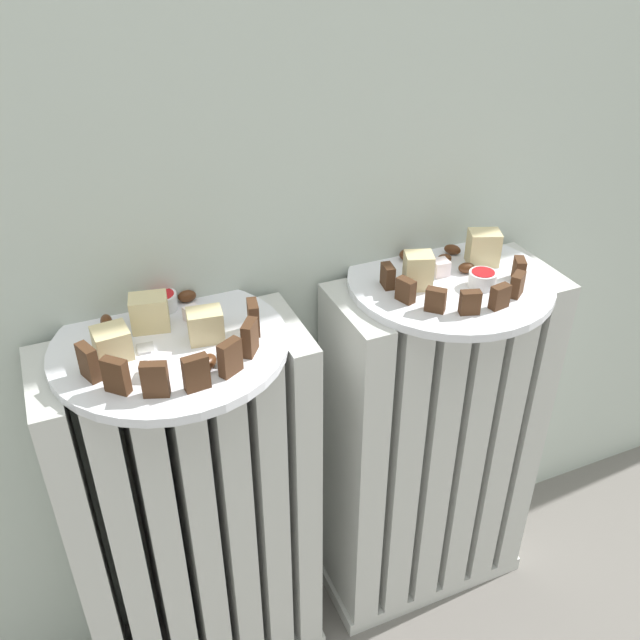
# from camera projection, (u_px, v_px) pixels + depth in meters

# --- Properties ---
(radiator_left) EXTENTS (0.36, 0.16, 0.63)m
(radiator_left) POSITION_uv_depth(u_px,v_px,m) (195.00, 524.00, 1.03)
(radiator_left) COLOR silver
(radiator_left) RESTS_ON ground_plane
(radiator_right) EXTENTS (0.36, 0.16, 0.63)m
(radiator_right) POSITION_uv_depth(u_px,v_px,m) (430.00, 449.00, 1.17)
(radiator_right) COLOR silver
(radiator_right) RESTS_ON ground_plane
(plate_left) EXTENTS (0.29, 0.29, 0.01)m
(plate_left) POSITION_uv_depth(u_px,v_px,m) (170.00, 345.00, 0.86)
(plate_left) COLOR white
(plate_left) RESTS_ON radiator_left
(plate_right) EXTENTS (0.29, 0.29, 0.01)m
(plate_right) POSITION_uv_depth(u_px,v_px,m) (450.00, 282.00, 0.99)
(plate_right) COLOR white
(plate_right) RESTS_ON radiator_right
(dark_cake_slice_left_0) EXTENTS (0.02, 0.03, 0.04)m
(dark_cake_slice_left_0) POSITION_uv_depth(u_px,v_px,m) (88.00, 362.00, 0.78)
(dark_cake_slice_left_0) COLOR #472B19
(dark_cake_slice_left_0) RESTS_ON plate_left
(dark_cake_slice_left_1) EXTENTS (0.03, 0.03, 0.04)m
(dark_cake_slice_left_1) POSITION_uv_depth(u_px,v_px,m) (116.00, 376.00, 0.76)
(dark_cake_slice_left_1) COLOR #472B19
(dark_cake_slice_left_1) RESTS_ON plate_left
(dark_cake_slice_left_2) EXTENTS (0.03, 0.02, 0.04)m
(dark_cake_slice_left_2) POSITION_uv_depth(u_px,v_px,m) (155.00, 380.00, 0.75)
(dark_cake_slice_left_2) COLOR #472B19
(dark_cake_slice_left_2) RESTS_ON plate_left
(dark_cake_slice_left_3) EXTENTS (0.03, 0.01, 0.04)m
(dark_cake_slice_left_3) POSITION_uv_depth(u_px,v_px,m) (196.00, 373.00, 0.76)
(dark_cake_slice_left_3) COLOR #472B19
(dark_cake_slice_left_3) RESTS_ON plate_left
(dark_cake_slice_left_4) EXTENTS (0.03, 0.02, 0.04)m
(dark_cake_slice_left_4) POSITION_uv_depth(u_px,v_px,m) (230.00, 358.00, 0.79)
(dark_cake_slice_left_4) COLOR #472B19
(dark_cake_slice_left_4) RESTS_ON plate_left
(dark_cake_slice_left_5) EXTENTS (0.03, 0.03, 0.04)m
(dark_cake_slice_left_5) POSITION_uv_depth(u_px,v_px,m) (250.00, 338.00, 0.82)
(dark_cake_slice_left_5) COLOR #472B19
(dark_cake_slice_left_5) RESTS_ON plate_left
(dark_cake_slice_left_6) EXTENTS (0.02, 0.03, 0.04)m
(dark_cake_slice_left_6) POSITION_uv_depth(u_px,v_px,m) (253.00, 318.00, 0.86)
(dark_cake_slice_left_6) COLOR #472B19
(dark_cake_slice_left_6) RESTS_ON plate_left
(marble_cake_slice_left_0) EXTENTS (0.05, 0.04, 0.05)m
(marble_cake_slice_left_0) POSITION_uv_depth(u_px,v_px,m) (149.00, 312.00, 0.87)
(marble_cake_slice_left_0) COLOR beige
(marble_cake_slice_left_0) RESTS_ON plate_left
(marble_cake_slice_left_1) EXTENTS (0.05, 0.04, 0.04)m
(marble_cake_slice_left_1) POSITION_uv_depth(u_px,v_px,m) (205.00, 325.00, 0.85)
(marble_cake_slice_left_1) COLOR beige
(marble_cake_slice_left_1) RESTS_ON plate_left
(marble_cake_slice_left_2) EXTENTS (0.04, 0.04, 0.04)m
(marble_cake_slice_left_2) POSITION_uv_depth(u_px,v_px,m) (112.00, 343.00, 0.82)
(marble_cake_slice_left_2) COLOR beige
(marble_cake_slice_left_2) RESTS_ON plate_left
(turkish_delight_left_0) EXTENTS (0.03, 0.03, 0.02)m
(turkish_delight_left_0) POSITION_uv_depth(u_px,v_px,m) (160.00, 366.00, 0.79)
(turkish_delight_left_0) COLOR white
(turkish_delight_left_0) RESTS_ON plate_left
(turkish_delight_left_1) EXTENTS (0.02, 0.02, 0.02)m
(turkish_delight_left_1) POSITION_uv_depth(u_px,v_px,m) (193.00, 314.00, 0.89)
(turkish_delight_left_1) COLOR white
(turkish_delight_left_1) RESTS_ON plate_left
(medjool_date_left_0) EXTENTS (0.03, 0.03, 0.02)m
(medjool_date_left_0) POSITION_uv_depth(u_px,v_px,m) (207.00, 362.00, 0.80)
(medjool_date_left_0) COLOR #4C2814
(medjool_date_left_0) RESTS_ON plate_left
(medjool_date_left_1) EXTENTS (0.02, 0.03, 0.01)m
(medjool_date_left_1) POSITION_uv_depth(u_px,v_px,m) (106.00, 321.00, 0.88)
(medjool_date_left_1) COLOR #4C2814
(medjool_date_left_1) RESTS_ON plate_left
(medjool_date_left_2) EXTENTS (0.03, 0.02, 0.02)m
(medjool_date_left_2) POSITION_uv_depth(u_px,v_px,m) (187.00, 296.00, 0.93)
(medjool_date_left_2) COLOR #4C2814
(medjool_date_left_2) RESTS_ON plate_left
(jam_bowl_left) EXTENTS (0.04, 0.04, 0.02)m
(jam_bowl_left) POSITION_uv_depth(u_px,v_px,m) (163.00, 300.00, 0.91)
(jam_bowl_left) COLOR white
(jam_bowl_left) RESTS_ON plate_left
(dark_cake_slice_right_0) EXTENTS (0.02, 0.03, 0.03)m
(dark_cake_slice_right_0) POSITION_uv_depth(u_px,v_px,m) (388.00, 276.00, 0.96)
(dark_cake_slice_right_0) COLOR #472B19
(dark_cake_slice_right_0) RESTS_ON plate_right
(dark_cake_slice_right_1) EXTENTS (0.02, 0.03, 0.03)m
(dark_cake_slice_right_1) POSITION_uv_depth(u_px,v_px,m) (406.00, 290.00, 0.93)
(dark_cake_slice_right_1) COLOR #472B19
(dark_cake_slice_right_1) RESTS_ON plate_right
(dark_cake_slice_right_2) EXTENTS (0.03, 0.03, 0.03)m
(dark_cake_slice_right_2) POSITION_uv_depth(u_px,v_px,m) (436.00, 300.00, 0.91)
(dark_cake_slice_right_2) COLOR #472B19
(dark_cake_slice_right_2) RESTS_ON plate_right
(dark_cake_slice_right_3) EXTENTS (0.03, 0.02, 0.03)m
(dark_cake_slice_right_3) POSITION_uv_depth(u_px,v_px,m) (470.00, 302.00, 0.90)
(dark_cake_slice_right_3) COLOR #472B19
(dark_cake_slice_right_3) RESTS_ON plate_right
(dark_cake_slice_right_4) EXTENTS (0.03, 0.02, 0.03)m
(dark_cake_slice_right_4) POSITION_uv_depth(u_px,v_px,m) (500.00, 297.00, 0.91)
(dark_cake_slice_right_4) COLOR #472B19
(dark_cake_slice_right_4) RESTS_ON plate_right
(dark_cake_slice_right_5) EXTENTS (0.03, 0.03, 0.03)m
(dark_cake_slice_right_5) POSITION_uv_depth(u_px,v_px,m) (517.00, 285.00, 0.94)
(dark_cake_slice_right_5) COLOR #472B19
(dark_cake_slice_right_5) RESTS_ON plate_right
(dark_cake_slice_right_6) EXTENTS (0.02, 0.03, 0.03)m
(dark_cake_slice_right_6) POSITION_uv_depth(u_px,v_px,m) (519.00, 270.00, 0.98)
(dark_cake_slice_right_6) COLOR #472B19
(dark_cake_slice_right_6) RESTS_ON plate_right
(marble_cake_slice_right_0) EXTENTS (0.05, 0.04, 0.05)m
(marble_cake_slice_right_0) POSITION_uv_depth(u_px,v_px,m) (418.00, 271.00, 0.95)
(marble_cake_slice_right_0) COLOR beige
(marble_cake_slice_right_0) RESTS_ON plate_right
(marble_cake_slice_right_1) EXTENTS (0.05, 0.05, 0.05)m
(marble_cake_slice_right_1) POSITION_uv_depth(u_px,v_px,m) (483.00, 248.00, 1.01)
(marble_cake_slice_right_1) COLOR beige
(marble_cake_slice_right_1) RESTS_ON plate_right
(turkish_delight_right_0) EXTENTS (0.02, 0.02, 0.02)m
(turkish_delight_right_0) POSITION_uv_depth(u_px,v_px,m) (440.00, 267.00, 0.99)
(turkish_delight_right_0) COLOR white
(turkish_delight_right_0) RESTS_ON plate_right
(turkish_delight_right_1) EXTENTS (0.03, 0.03, 0.02)m
(turkish_delight_right_1) POSITION_uv_depth(u_px,v_px,m) (424.00, 261.00, 1.01)
(turkish_delight_right_1) COLOR white
(turkish_delight_right_1) RESTS_ON plate_right
(medjool_date_right_0) EXTENTS (0.03, 0.03, 0.02)m
(medjool_date_right_0) POSITION_uv_depth(u_px,v_px,m) (407.00, 255.00, 1.03)
(medjool_date_right_0) COLOR #4C2814
(medjool_date_right_0) RESTS_ON plate_right
(medjool_date_right_1) EXTENTS (0.03, 0.03, 0.02)m
(medjool_date_right_1) POSITION_uv_depth(u_px,v_px,m) (452.00, 250.00, 1.05)
(medjool_date_right_1) COLOR #4C2814
(medjool_date_right_1) RESTS_ON plate_right
(medjool_date_right_2) EXTENTS (0.03, 0.02, 0.02)m
(medjool_date_right_2) POSITION_uv_depth(u_px,v_px,m) (467.00, 268.00, 1.00)
(medjool_date_right_2) COLOR #4C2814
(medjool_date_right_2) RESTS_ON plate_right
(medjool_date_right_3) EXTENTS (0.02, 0.02, 0.01)m
(medjool_date_right_3) POSITION_uv_depth(u_px,v_px,m) (444.00, 259.00, 1.02)
(medjool_date_right_3) COLOR #4C2814
(medjool_date_right_3) RESTS_ON plate_right
(jam_bowl_right) EXTENTS (0.04, 0.04, 0.02)m
(jam_bowl_right) POSITION_uv_depth(u_px,v_px,m) (482.00, 278.00, 0.96)
(jam_bowl_right) COLOR white
(jam_bowl_right) RESTS_ON plate_right
(fork) EXTENTS (0.02, 0.09, 0.00)m
(fork) POSITION_uv_depth(u_px,v_px,m) (148.00, 360.00, 0.82)
(fork) COLOR #B7B7BC
(fork) RESTS_ON plate_left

